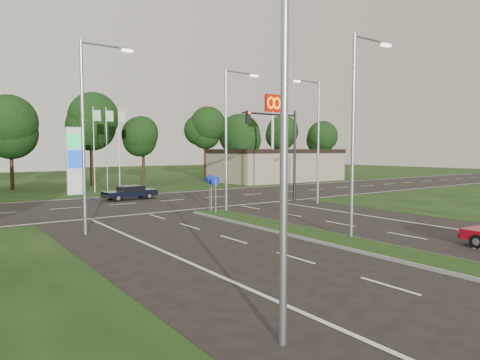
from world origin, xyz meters
TOP-DOWN VIEW (x-y plane):
  - verge_far at (0.00, 55.00)m, footprint 160.00×50.00m
  - cross_road at (0.00, 24.00)m, footprint 160.00×12.00m
  - median_kerb at (0.00, 4.00)m, footprint 2.00×26.00m
  - commercial_building at (22.00, 36.00)m, footprint 16.00×9.00m
  - streetlight_median_near at (1.00, 6.00)m, footprint 2.53×0.22m
  - streetlight_median_far at (1.00, 16.00)m, footprint 2.53×0.22m
  - streetlight_left_near at (-8.30, 0.00)m, footprint 2.53×0.22m
  - streetlight_left_far at (-8.30, 14.00)m, footprint 2.53×0.22m
  - streetlight_right_far at (8.80, 16.00)m, footprint 2.53×0.22m
  - traffic_signal at (7.19, 18.00)m, footprint 5.10×0.42m
  - median_signs at (0.00, 16.40)m, footprint 1.16×1.76m
  - gas_pylon at (-3.79, 33.05)m, footprint 5.80×1.26m
  - mcdonalds_sign at (18.00, 31.97)m, footprint 2.20×0.47m
  - treeline_far at (0.10, 39.93)m, footprint 6.00×6.00m
  - navy_sedan at (-1.51, 26.44)m, footprint 4.20×1.93m

SIDE VIEW (x-z plane):
  - verge_far at x=0.00m, z-range -0.01..0.01m
  - cross_road at x=0.00m, z-range -0.01..0.01m
  - median_kerb at x=0.00m, z-range 0.00..0.12m
  - navy_sedan at x=-1.51m, z-range 0.04..1.17m
  - median_signs at x=0.00m, z-range 0.52..2.90m
  - commercial_building at x=22.00m, z-range 0.00..4.00m
  - gas_pylon at x=-3.79m, z-range -0.80..7.20m
  - traffic_signal at x=7.19m, z-range 1.15..8.15m
  - streetlight_median_near at x=1.00m, z-range 0.58..9.58m
  - streetlight_median_far at x=1.00m, z-range 0.58..9.58m
  - streetlight_left_near at x=-8.30m, z-range 0.58..9.58m
  - streetlight_left_far at x=-8.30m, z-range 0.58..9.58m
  - streetlight_right_far at x=8.80m, z-range 0.58..9.58m
  - treeline_far at x=0.10m, z-range 1.88..11.78m
  - mcdonalds_sign at x=18.00m, z-range 2.79..13.19m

